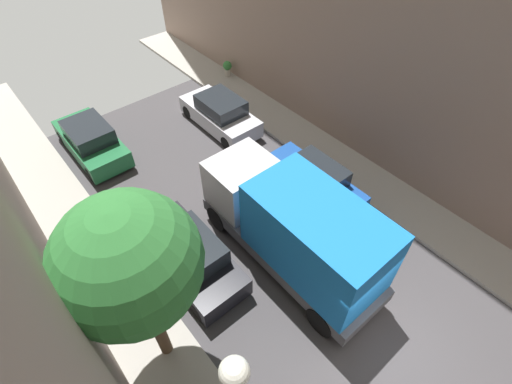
# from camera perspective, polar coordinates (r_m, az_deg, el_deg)

# --- Properties ---
(ground) EXTENTS (32.00, 32.00, 0.00)m
(ground) POSITION_cam_1_polar(r_m,az_deg,el_deg) (12.19, 19.04, -21.59)
(ground) COLOR #423F42
(sidewalk_right) EXTENTS (2.00, 44.00, 0.15)m
(sidewalk_right) POSITION_cam_1_polar(r_m,az_deg,el_deg) (15.06, 30.26, -7.97)
(sidewalk_right) COLOR #A8A399
(sidewalk_right) RESTS_ON ground
(parked_car_left_2) EXTENTS (1.78, 4.20, 1.57)m
(parked_car_left_2) POSITION_cam_1_polar(r_m,az_deg,el_deg) (12.38, -9.92, -9.51)
(parked_car_left_2) COLOR black
(parked_car_left_2) RESTS_ON ground
(parked_car_left_3) EXTENTS (1.78, 4.20, 1.57)m
(parked_car_left_3) POSITION_cam_1_polar(r_m,az_deg,el_deg) (17.67, -23.72, 7.16)
(parked_car_left_3) COLOR #1E6638
(parked_car_left_3) RESTS_ON ground
(parked_car_right_2) EXTENTS (1.78, 4.20, 1.57)m
(parked_car_right_2) POSITION_cam_1_polar(r_m,az_deg,el_deg) (14.49, 8.52, 1.49)
(parked_car_right_2) COLOR #194799
(parked_car_right_2) RESTS_ON ground
(parked_car_right_3) EXTENTS (1.78, 4.20, 1.57)m
(parked_car_right_3) POSITION_cam_1_polar(r_m,az_deg,el_deg) (17.87, -5.45, 11.77)
(parked_car_right_3) COLOR silver
(parked_car_right_3) RESTS_ON ground
(delivery_truck) EXTENTS (2.26, 6.60, 3.38)m
(delivery_truck) POSITION_cam_1_polar(r_m,az_deg,el_deg) (11.56, 5.97, -5.51)
(delivery_truck) COLOR #4C4C51
(delivery_truck) RESTS_ON ground
(street_tree_0) EXTENTS (3.01, 3.01, 5.88)m
(street_tree_0) POSITION_cam_1_polar(r_m,az_deg,el_deg) (7.97, -18.66, -10.31)
(street_tree_0) COLOR brown
(street_tree_0) RESTS_ON sidewalk_left
(potted_plant_0) EXTENTS (0.48, 0.48, 0.84)m
(potted_plant_0) POSITION_cam_1_polar(r_m,az_deg,el_deg) (21.68, -4.35, 18.29)
(potted_plant_0) COLOR #B2A899
(potted_plant_0) RESTS_ON sidewalk_right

